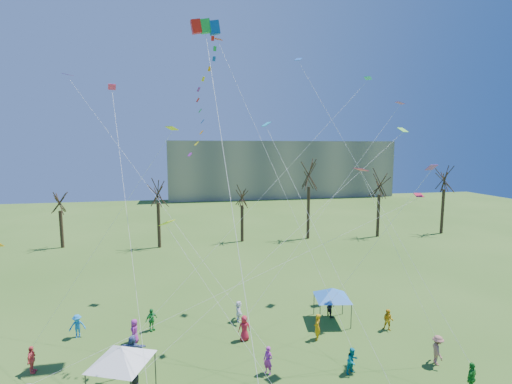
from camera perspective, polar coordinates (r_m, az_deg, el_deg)
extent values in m
cube|color=gray|center=(98.70, 3.93, 3.73)|extent=(60.00, 14.00, 15.00)
cylinder|color=black|center=(54.31, -28.68, -5.26)|extent=(0.44, 0.44, 4.99)
cylinder|color=black|center=(49.43, -15.28, -5.17)|extent=(0.44, 0.44, 6.01)
cylinder|color=black|center=(50.85, -2.24, -5.05)|extent=(0.44, 0.44, 5.20)
cylinder|color=black|center=(52.72, 8.37, -3.31)|extent=(0.44, 0.44, 7.67)
cylinder|color=black|center=(56.49, 18.96, -3.60)|extent=(0.44, 0.44, 6.36)
cylinder|color=black|center=(62.53, 27.67, -2.77)|extent=(0.44, 0.44, 6.92)
cube|color=red|center=(25.75, -9.58, 24.63)|extent=(0.76, 1.10, 1.05)
cube|color=green|center=(25.78, -8.14, 24.64)|extent=(0.76, 1.10, 1.05)
cube|color=#0D49A9|center=(25.82, -6.70, 24.64)|extent=(0.76, 1.10, 1.05)
cylinder|color=white|center=(18.16, -4.37, 0.68)|extent=(0.02, 0.02, 22.35)
cylinder|color=#3F3F44|center=(24.12, -21.67, -24.07)|extent=(0.09, 0.09, 2.03)
cylinder|color=#3F3F44|center=(23.02, -15.80, -25.46)|extent=(0.09, 0.09, 2.03)
pyramid|color=white|center=(21.88, -20.74, -23.08)|extent=(3.60, 3.60, 0.87)
cylinder|color=#3F3F44|center=(28.16, 10.19, -19.07)|extent=(0.07, 0.07, 1.87)
cylinder|color=#3F3F44|center=(28.70, 14.98, -18.69)|extent=(0.07, 0.07, 1.87)
cylinder|color=#3F3F44|center=(30.22, 9.26, -17.16)|extent=(0.07, 0.07, 1.87)
cylinder|color=#3F3F44|center=(30.72, 13.70, -16.86)|extent=(0.07, 0.07, 1.87)
pyramid|color=blue|center=(28.88, 12.11, -15.52)|extent=(3.52, 3.52, 0.80)
imported|color=#1D8627|center=(24.81, 31.21, -24.07)|extent=(1.11, 0.86, 1.75)
imported|color=#A82AA0|center=(23.27, 1.94, -25.32)|extent=(0.71, 0.72, 1.67)
imported|color=#0B849B|center=(23.99, 15.17, -24.61)|extent=(0.93, 0.83, 1.59)
imported|color=#A16557|center=(26.48, 27.04, -21.60)|extent=(1.01, 1.35, 1.85)
imported|color=#FE5456|center=(26.85, -32.25, -21.74)|extent=(0.41, 0.98, 1.66)
imported|color=#465799|center=(25.48, -19.15, -22.58)|extent=(1.65, 0.82, 1.71)
imported|color=red|center=(26.45, -1.88, -20.93)|extent=(0.91, 0.65, 1.76)
imported|color=orange|center=(26.84, 9.76, -20.49)|extent=(0.70, 0.80, 1.84)
imported|color=gold|center=(29.32, 20.39, -18.65)|extent=(0.97, 0.95, 1.57)
imported|color=#1A7DD3|center=(29.60, -26.68, -18.61)|extent=(1.14, 0.74, 1.66)
imported|color=green|center=(28.63, -16.40, -19.02)|extent=(1.00, 0.96, 1.67)
imported|color=white|center=(28.93, -2.79, -18.49)|extent=(0.58, 1.53, 1.62)
imported|color=black|center=(30.22, 11.78, -17.38)|extent=(0.87, 0.99, 1.71)
imported|color=purple|center=(27.51, -18.86, -20.28)|extent=(0.57, 0.83, 1.65)
cube|color=#E0257B|center=(27.58, -22.06, 15.32)|extent=(0.63, 0.71, 0.32)
cylinder|color=white|center=(20.56, -19.85, -4.31)|extent=(0.01, 0.01, 21.23)
cube|color=#D6F419|center=(18.52, -14.06, -4.79)|extent=(0.83, 0.82, 0.31)
cylinder|color=white|center=(18.22, -5.18, -18.55)|extent=(0.01, 0.01, 10.10)
cube|color=#1CA9D3|center=(24.47, 1.66, 10.80)|extent=(0.68, 0.63, 0.33)
cylinder|color=white|center=(21.09, 10.19, -7.33)|extent=(0.01, 0.01, 16.87)
cube|color=blue|center=(32.32, 6.81, 20.36)|extent=(0.79, 0.82, 0.33)
cylinder|color=white|center=(25.88, 17.24, 1.71)|extent=(0.01, 0.01, 24.60)
cube|color=red|center=(24.74, 24.60, -0.45)|extent=(0.62, 0.72, 0.20)
cylinder|color=white|center=(20.77, -1.55, -14.05)|extent=(0.01, 0.01, 24.07)
cube|color=#6AF038|center=(29.58, 22.44, 9.18)|extent=(0.68, 0.75, 0.37)
cylinder|color=white|center=(22.91, 6.17, -6.40)|extent=(0.01, 0.01, 24.07)
cube|color=purple|center=(32.90, -27.90, 16.27)|extent=(0.85, 0.79, 0.18)
cylinder|color=white|center=(25.43, -16.06, -0.31)|extent=(0.01, 0.01, 24.99)
cube|color=red|center=(35.15, -6.08, 23.14)|extent=(0.88, 0.82, 0.21)
cylinder|color=white|center=(26.67, 2.46, 4.65)|extent=(0.01, 0.01, 27.08)
cube|color=#E02564|center=(22.55, 16.45, 3.48)|extent=(0.97, 0.89, 0.22)
cylinder|color=white|center=(23.78, 22.01, -9.69)|extent=(0.01, 0.01, 11.42)
cube|color=#D4E017|center=(20.62, -13.31, 9.89)|extent=(0.73, 0.77, 0.20)
cylinder|color=white|center=(22.49, -23.79, -7.59)|extent=(0.01, 0.01, 15.34)
cube|color=#1B9BCF|center=(34.76, 17.48, 17.00)|extent=(0.93, 0.95, 0.19)
cylinder|color=white|center=(26.96, 2.41, 0.87)|extent=(0.01, 0.01, 27.75)
cube|color=purple|center=(34.89, 22.05, 13.08)|extent=(0.77, 0.62, 0.22)
cylinder|color=white|center=(28.70, 12.01, -1.14)|extent=(0.01, 0.01, 22.47)
cube|color=purple|center=(24.78, 26.25, 3.55)|extent=(0.55, 0.63, 0.39)
cylinder|color=white|center=(24.94, 17.95, -8.63)|extent=(0.01, 0.01, 12.41)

